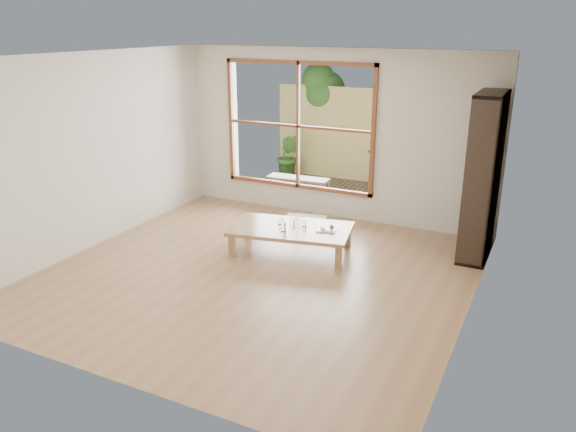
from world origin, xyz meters
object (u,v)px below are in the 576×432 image
at_px(garden_bench, 298,181).
at_px(low_table, 291,230).
at_px(bookshelf, 483,177).
at_px(food_tray, 327,229).

bearing_deg(garden_bench, low_table, -70.34).
height_order(bookshelf, food_tray, bookshelf).
xyz_separation_m(bookshelf, food_tray, (-1.77, -0.90, -0.71)).
bearing_deg(garden_bench, bookshelf, -25.08).
distance_m(low_table, bookshelf, 2.57).
bearing_deg(food_tray, low_table, 177.96).
bearing_deg(bookshelf, garden_bench, 158.29).
relative_size(food_tray, garden_bench, 0.26).
bearing_deg(food_tray, bookshelf, 13.74).
height_order(low_table, food_tray, food_tray).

